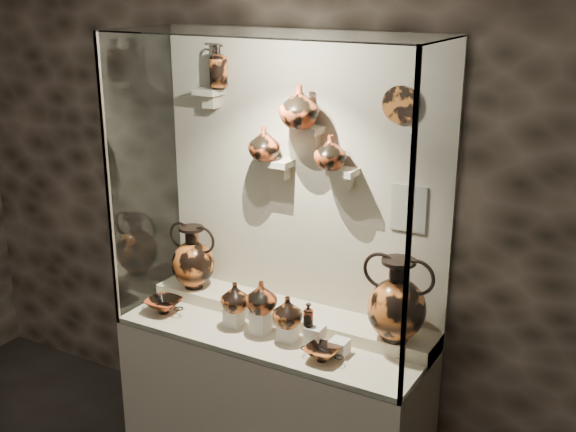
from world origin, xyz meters
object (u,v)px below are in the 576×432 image
at_px(lekythos_small, 309,314).
at_px(lekythos_tall, 219,64).
at_px(jug_b, 262,297).
at_px(kylix_right, 322,352).
at_px(jug_a, 235,297).
at_px(ovoid_vase_c, 330,152).
at_px(ovoid_vase_a, 264,143).
at_px(kylix_left, 164,304).
at_px(ovoid_vase_b, 299,106).
at_px(amphora_right, 397,299).
at_px(jug_c, 288,312).
at_px(amphora_left, 193,257).

relative_size(lekythos_small, lekythos_tall, 0.53).
xyz_separation_m(jug_b, kylix_right, (0.41, -0.09, -0.17)).
height_order(jug_a, ovoid_vase_c, ovoid_vase_c).
xyz_separation_m(lekythos_tall, ovoid_vase_a, (0.30, -0.03, -0.39)).
bearing_deg(kylix_left, ovoid_vase_b, 44.75).
relative_size(kylix_left, lekythos_tall, 0.93).
bearing_deg(kylix_left, amphora_right, 31.72).
bearing_deg(ovoid_vase_a, kylix_right, -12.88).
relative_size(lekythos_small, ovoid_vase_c, 0.82).
distance_m(jug_a, ovoid_vase_a, 0.84).
distance_m(amphora_right, jug_a, 0.87).
height_order(kylix_right, ovoid_vase_b, ovoid_vase_b).
bearing_deg(jug_b, ovoid_vase_c, 55.47).
bearing_deg(ovoid_vase_b, jug_c, -71.92).
relative_size(amphora_right, kylix_right, 1.99).
relative_size(kylix_right, lekythos_tall, 0.82).
xyz_separation_m(jug_b, ovoid_vase_b, (0.09, 0.25, 0.98)).
distance_m(jug_b, ovoid_vase_a, 0.82).
bearing_deg(ovoid_vase_b, lekythos_small, -50.52).
distance_m(amphora_left, jug_a, 0.48).
distance_m(jug_b, ovoid_vase_c, 0.84).
bearing_deg(jug_b, jug_c, 7.79).
relative_size(amphora_right, lekythos_tall, 1.62).
bearing_deg(kylix_right, lekythos_tall, 163.19).
height_order(lekythos_small, ovoid_vase_a, ovoid_vase_a).
distance_m(ovoid_vase_a, ovoid_vase_b, 0.31).
xyz_separation_m(kylix_left, ovoid_vase_b, (0.71, 0.30, 1.15)).
xyz_separation_m(ovoid_vase_b, ovoid_vase_c, (0.17, 0.02, -0.22)).
xyz_separation_m(jug_c, kylix_right, (0.25, -0.09, -0.13)).
relative_size(jug_c, kylix_left, 0.66).
height_order(jug_b, lekythos_tall, lekythos_tall).
relative_size(jug_a, kylix_left, 0.65).
relative_size(amphora_right, ovoid_vase_a, 2.42).
xyz_separation_m(kylix_right, ovoid_vase_a, (-0.54, 0.35, 0.93)).
distance_m(jug_c, lekythos_tall, 1.38).
relative_size(kylix_left, ovoid_vase_c, 1.44).
bearing_deg(jug_c, ovoid_vase_c, 58.94).
relative_size(amphora_left, amphora_right, 0.87).
bearing_deg(ovoid_vase_b, kylix_left, -155.96).
xyz_separation_m(jug_c, kylix_left, (-0.78, -0.05, -0.12)).
distance_m(jug_a, ovoid_vase_b, 1.07).
bearing_deg(ovoid_vase_c, ovoid_vase_a, 177.98).
xyz_separation_m(amphora_left, lekythos_small, (0.88, -0.20, -0.07)).
relative_size(jug_a, ovoid_vase_a, 0.91).
bearing_deg(ovoid_vase_a, jug_b, -42.62).
relative_size(amphora_right, jug_c, 2.64).
relative_size(kylix_left, ovoid_vase_b, 1.16).
height_order(lekythos_tall, ovoid_vase_c, lekythos_tall).
distance_m(amphora_right, ovoid_vase_a, 1.08).
distance_m(jug_c, kylix_right, 0.29).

